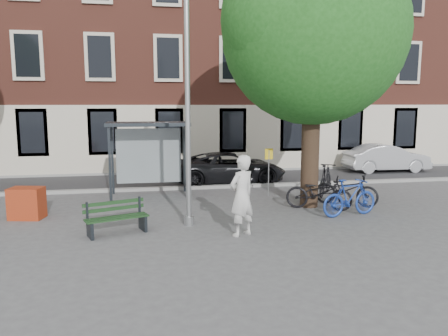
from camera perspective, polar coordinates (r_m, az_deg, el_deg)
name	(u,v)px	position (r m, az deg, el deg)	size (l,w,h in m)	color
ground	(189,225)	(11.98, -4.58, -7.42)	(90.00, 90.00, 0.00)	#4C4C4F
road	(173,180)	(18.79, -6.70, -1.63)	(40.00, 4.00, 0.01)	#28282B
curb_near	(176,188)	(16.82, -6.28, -2.62)	(40.00, 0.25, 0.12)	gray
curb_far	(170,172)	(20.75, -7.05, -0.53)	(40.00, 0.25, 0.12)	gray
building_row	(164,33)	(24.78, -7.90, 17.01)	(30.00, 8.00, 14.00)	brown
lamppost	(188,122)	(11.54, -4.75, 6.00)	(0.28, 0.35, 6.11)	#9EA0A3
tree_right	(316,24)	(14.04, 11.90, 17.89)	(5.76, 5.60, 8.20)	black
bus_shelter	(160,142)	(15.65, -8.38, 3.39)	(2.85, 1.45, 2.62)	#1E2328
painter	(242,196)	(10.79, 2.34, -3.63)	(0.74, 0.49, 2.03)	silver
bench	(116,219)	(11.42, -13.88, -6.51)	(1.64, 0.99, 0.81)	#1E2328
bike_a	(319,193)	(13.84, 12.27, -3.17)	(0.70, 2.02, 1.06)	black
bike_b	(350,197)	(13.26, 16.11, -3.72)	(0.52, 1.84, 1.11)	#1B3A99
bike_c	(346,189)	(14.62, 15.66, -2.66)	(0.71, 2.03, 1.07)	black
bike_d	(326,180)	(16.04, 13.13, -1.48)	(0.53, 1.89, 1.14)	black
car_dark	(230,168)	(18.05, 0.78, 0.06)	(2.12, 4.60, 1.28)	black
car_silver	(386,158)	(22.47, 20.43, 1.24)	(1.40, 4.02, 1.32)	#AEB0B6
red_stand	(27,203)	(13.68, -24.37, -4.21)	(0.90, 0.60, 0.90)	maroon
bucket_c	(24,209)	(14.19, -24.68, -4.92)	(0.28, 0.28, 0.36)	white
notice_sign	(269,163)	(15.49, 5.87, 0.69)	(0.29, 0.04, 1.70)	#9EA0A3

